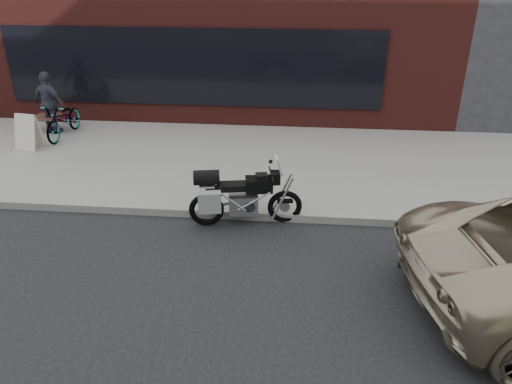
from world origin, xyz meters
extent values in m
cube|color=gray|center=(0.00, 7.00, 0.07)|extent=(44.00, 6.00, 0.15)
cube|color=#591F1C|center=(-2.00, 14.00, 2.25)|extent=(14.00, 10.00, 4.50)
cube|color=black|center=(-2.00, 8.97, 1.70)|extent=(10.00, 0.08, 2.00)
torus|color=black|center=(-0.67, 3.77, 0.31)|extent=(0.64, 0.21, 0.63)
torus|color=black|center=(0.71, 4.03, 0.31)|extent=(0.64, 0.21, 0.63)
cube|color=#B7B7BC|center=(-0.03, 3.89, 0.39)|extent=(0.56, 0.37, 0.36)
cube|color=black|center=(0.25, 3.94, 0.77)|extent=(0.52, 0.38, 0.24)
cube|color=black|center=(-0.21, 3.86, 0.75)|extent=(0.56, 0.35, 0.11)
cube|color=black|center=(-0.53, 3.80, 0.68)|extent=(0.31, 0.25, 0.13)
cube|color=black|center=(0.53, 3.99, 0.89)|extent=(0.21, 0.25, 0.21)
cube|color=silver|center=(0.59, 4.00, 1.13)|extent=(0.18, 0.30, 0.32)
cylinder|color=black|center=(0.46, 3.98, 0.96)|extent=(0.15, 0.65, 0.03)
cube|color=#B7B7BC|center=(-0.64, 3.78, 0.81)|extent=(0.31, 0.32, 0.03)
cube|color=gray|center=(-0.56, 3.55, 0.58)|extent=(0.42, 0.24, 0.38)
cylinder|color=black|center=(-0.64, 3.78, 0.94)|extent=(0.49, 0.34, 0.26)
cylinder|color=#B7B7BC|center=(-0.42, 3.97, 0.33)|extent=(0.53, 0.17, 0.18)
imported|color=gray|center=(-5.07, 7.69, 0.60)|extent=(0.66, 1.72, 0.89)
cube|color=beige|center=(-5.57, 6.69, 0.58)|extent=(0.57, 0.34, 0.85)
cube|color=beige|center=(-5.53, 6.91, 0.58)|extent=(0.57, 0.34, 0.85)
cylinder|color=black|center=(-5.67, 8.06, 0.34)|extent=(0.06, 0.06, 0.37)
cylinder|color=#513126|center=(-5.67, 8.06, 0.54)|extent=(0.72, 0.72, 0.04)
imported|color=#3C3A4B|center=(-5.50, 7.93, 0.95)|extent=(1.01, 0.67, 1.59)
camera|label=1|loc=(0.95, -3.95, 4.51)|focal=35.00mm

